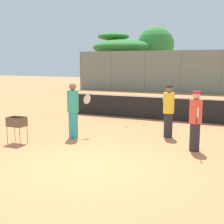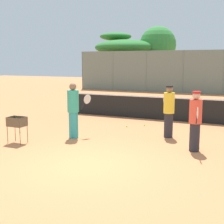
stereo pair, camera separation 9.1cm
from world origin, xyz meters
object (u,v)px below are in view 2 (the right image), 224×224
(player_red_cap, at_px, (195,121))
(parked_car, at_px, (140,82))
(tennis_net, at_px, (160,108))
(player_white_outfit, at_px, (169,111))
(player_yellow_shirt, at_px, (73,110))
(ball_cart, at_px, (17,124))

(player_red_cap, distance_m, parked_car, 21.77)
(parked_car, bearing_deg, player_red_cap, -66.55)
(tennis_net, bearing_deg, player_white_outfit, -69.73)
(player_white_outfit, xyz_separation_m, player_red_cap, (1.13, -1.38, -0.02))
(player_red_cap, distance_m, player_yellow_shirt, 4.12)
(player_yellow_shirt, xyz_separation_m, ball_cart, (-1.28, -1.39, -0.34))
(player_yellow_shirt, bearing_deg, ball_cart, 167.92)
(tennis_net, distance_m, player_red_cap, 5.05)
(player_white_outfit, height_order, ball_cart, player_white_outfit)
(ball_cart, bearing_deg, player_white_outfit, 33.26)
(parked_car, bearing_deg, player_yellow_shirt, -77.19)
(tennis_net, relative_size, player_yellow_shirt, 4.90)
(player_white_outfit, xyz_separation_m, parked_car, (-7.53, 18.59, -0.28))
(player_red_cap, height_order, ball_cart, player_red_cap)
(player_white_outfit, relative_size, ball_cart, 2.11)
(player_red_cap, relative_size, player_yellow_shirt, 0.93)
(tennis_net, distance_m, player_white_outfit, 3.34)
(player_red_cap, xyz_separation_m, ball_cart, (-5.40, -1.42, -0.29))
(player_white_outfit, distance_m, ball_cart, 5.12)
(player_white_outfit, xyz_separation_m, player_yellow_shirt, (-2.98, -1.41, 0.04))
(player_red_cap, relative_size, parked_car, 0.42)
(tennis_net, relative_size, player_white_outfit, 5.14)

